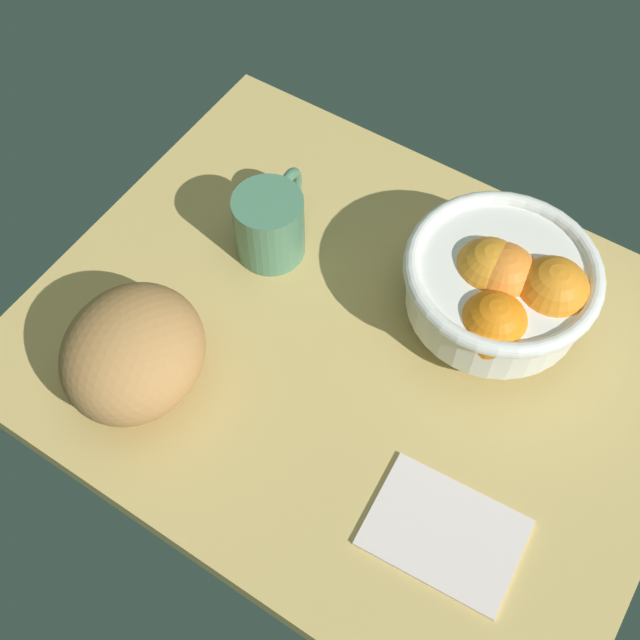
{
  "coord_description": "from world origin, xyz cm",
  "views": [
    {
      "loc": [
        18.88,
        -36.26,
        69.98
      ],
      "look_at": [
        -2.99,
        -2.42,
        5.0
      ],
      "focal_mm": 44.57,
      "sensor_mm": 36.0,
      "label": 1
    }
  ],
  "objects_px": {
    "napkin_folded": "(445,532)",
    "mug": "(271,223)",
    "bread_loaf": "(133,353)",
    "fruit_bowl": "(502,286)"
  },
  "relations": [
    {
      "from": "napkin_folded",
      "to": "mug",
      "type": "xyz_separation_m",
      "value": [
        -0.31,
        0.18,
        0.04
      ]
    },
    {
      "from": "bread_loaf",
      "to": "napkin_folded",
      "type": "xyz_separation_m",
      "value": [
        0.32,
        0.02,
        -0.05
      ]
    },
    {
      "from": "fruit_bowl",
      "to": "napkin_folded",
      "type": "distance_m",
      "value": 0.24
    },
    {
      "from": "fruit_bowl",
      "to": "mug",
      "type": "bearing_deg",
      "value": -169.64
    },
    {
      "from": "napkin_folded",
      "to": "bread_loaf",
      "type": "bearing_deg",
      "value": -175.69
    },
    {
      "from": "napkin_folded",
      "to": "mug",
      "type": "height_order",
      "value": "mug"
    },
    {
      "from": "fruit_bowl",
      "to": "bread_loaf",
      "type": "height_order",
      "value": "fruit_bowl"
    },
    {
      "from": "bread_loaf",
      "to": "mug",
      "type": "bearing_deg",
      "value": 85.88
    },
    {
      "from": "fruit_bowl",
      "to": "napkin_folded",
      "type": "bearing_deg",
      "value": -73.82
    },
    {
      "from": "bread_loaf",
      "to": "napkin_folded",
      "type": "bearing_deg",
      "value": 4.31
    }
  ]
}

